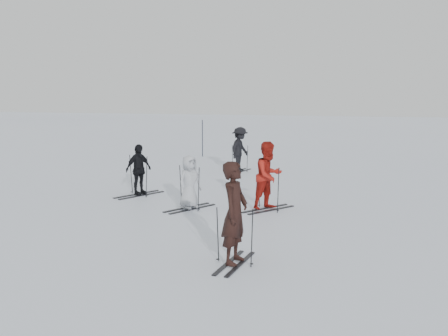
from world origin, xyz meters
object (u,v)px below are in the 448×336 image
object	(u,v)px
skier_uphill_far	(240,150)
piste_marker	(202,138)
skier_red	(269,176)
skier_uphill_left	(139,170)
skier_grey	(189,183)
skier_near_dark	(235,214)

from	to	relation	value
skier_uphill_far	piste_marker	world-z (taller)	piste_marker
skier_red	skier_uphill_far	bearing A→B (deg)	57.10
skier_red	piste_marker	size ratio (longest dim) A/B	1.00
skier_uphill_left	skier_uphill_far	size ratio (longest dim) A/B	0.89
skier_grey	skier_uphill_far	size ratio (longest dim) A/B	0.82
skier_red	skier_uphill_far	xyz separation A→B (m)	(-2.55, 6.58, -0.04)
skier_grey	skier_near_dark	bearing A→B (deg)	-120.54
skier_near_dark	piste_marker	bearing A→B (deg)	26.25
skier_red	piste_marker	bearing A→B (deg)	63.55
skier_near_dark	skier_uphill_far	size ratio (longest dim) A/B	1.07
piste_marker	skier_near_dark	bearing A→B (deg)	-68.97
skier_grey	skier_uphill_left	size ratio (longest dim) A/B	0.93
skier_red	piste_marker	world-z (taller)	skier_red
skier_red	skier_grey	xyz separation A→B (m)	(-2.18, -0.52, -0.20)
skier_red	skier_near_dark	bearing A→B (deg)	-140.70
skier_uphill_left	skier_red	bearing A→B (deg)	-73.41
skier_uphill_left	piste_marker	xyz separation A→B (m)	(-1.26, 10.04, 0.14)
skier_near_dark	skier_uphill_far	bearing A→B (deg)	19.35
piste_marker	skier_red	bearing A→B (deg)	-62.35
skier_red	skier_grey	bearing A→B (deg)	139.31
skier_near_dark	skier_uphill_left	xyz separation A→B (m)	(-4.70, 5.47, -0.17)
skier_red	skier_uphill_left	world-z (taller)	skier_red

